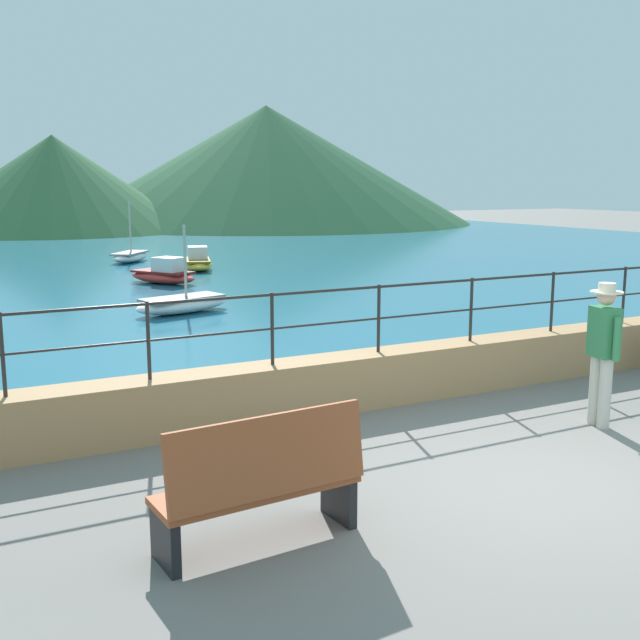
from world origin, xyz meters
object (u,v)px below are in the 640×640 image
(bench_main, at_px, (262,481))
(boat_3, at_px, (130,256))
(person_walking, at_px, (603,347))
(boat_2, at_px, (164,274))
(boat_4, at_px, (183,304))
(boat_5, at_px, (198,262))

(bench_main, distance_m, boat_3, 22.81)
(bench_main, height_order, person_walking, person_walking)
(boat_3, bearing_deg, boat_2, -95.33)
(boat_2, distance_m, boat_3, 6.47)
(boat_2, bearing_deg, bench_main, -103.41)
(boat_2, relative_size, boat_4, 1.00)
(person_walking, distance_m, boat_3, 21.42)
(boat_3, bearing_deg, boat_5, -68.86)
(boat_4, xyz_separation_m, boat_5, (3.04, 7.96, 0.06))
(person_walking, relative_size, boat_2, 0.72)
(boat_5, bearing_deg, boat_2, -124.67)
(boat_4, bearing_deg, bench_main, -104.21)
(boat_3, xyz_separation_m, boat_4, (-1.66, -11.53, -0.00))
(boat_3, bearing_deg, person_walking, -88.80)
(boat_2, relative_size, boat_5, 0.99)
(person_walking, xyz_separation_m, boat_5, (0.93, 17.83, -0.65))
(bench_main, relative_size, boat_3, 0.73)
(boat_4, bearing_deg, boat_2, 78.30)
(bench_main, distance_m, person_walking, 4.96)
(person_walking, bearing_deg, boat_2, 94.02)
(bench_main, bearing_deg, boat_2, 76.59)
(boat_2, bearing_deg, person_walking, -85.98)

